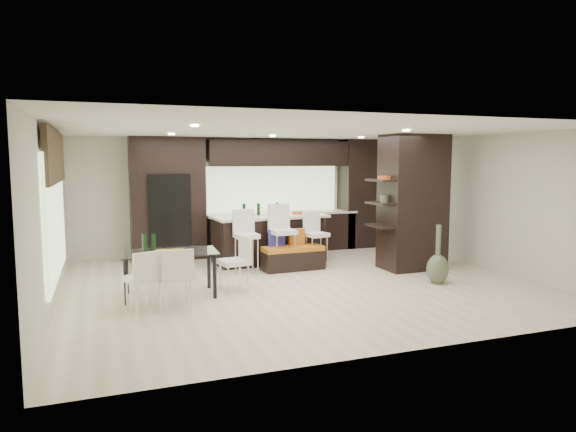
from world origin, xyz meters
name	(u,v)px	position (x,y,z in m)	size (l,w,h in m)	color
ground	(299,283)	(0.00, 0.00, 0.00)	(8.00, 8.00, 0.00)	beige
back_wall	(247,195)	(0.00, 3.50, 1.35)	(8.00, 0.02, 2.70)	beige
left_wall	(51,217)	(-4.00, 0.00, 1.35)	(0.02, 7.00, 2.70)	beige
right_wall	(483,202)	(4.00, 0.00, 1.35)	(0.02, 7.00, 2.70)	beige
ceiling	(300,131)	(0.00, 0.00, 2.70)	(8.00, 7.00, 0.02)	white
window_left	(55,215)	(-3.96, 0.20, 1.35)	(0.04, 3.20, 1.90)	#B2D199
window_back	(271,187)	(0.60, 3.46, 1.55)	(3.40, 0.04, 1.20)	#B2D199
stone_accent	(54,156)	(-3.93, 0.20, 2.25)	(0.08, 3.00, 0.80)	brown
ceiling_spots	(295,133)	(0.00, 0.25, 2.68)	(4.00, 3.00, 0.02)	white
back_cabinetry	(271,196)	(0.50, 3.17, 1.35)	(6.80, 0.68, 2.70)	black
refrigerator	(168,217)	(-1.90, 3.12, 0.95)	(0.90, 0.68, 1.90)	black
partition_column	(413,202)	(2.60, 0.40, 1.35)	(1.20, 0.80, 2.70)	black
kitchen_island	(270,238)	(0.10, 2.05, 0.51)	(2.44, 1.05, 1.02)	black
stool_left	(247,247)	(-0.64, 1.20, 0.50)	(0.44, 0.44, 1.00)	white
stool_mid	(283,244)	(0.10, 1.19, 0.53)	(0.47, 0.47, 1.06)	white
stool_right	(317,245)	(0.85, 1.22, 0.46)	(0.41, 0.41, 0.92)	white
bench	(293,258)	(0.29, 1.10, 0.24)	(1.24, 0.48, 0.48)	black
floor_vase	(438,254)	(2.30, -0.87, 0.53)	(0.39, 0.39, 1.06)	#4A573F
dining_table	(170,274)	(-2.29, -0.09, 0.36)	(1.51, 0.85, 0.73)	white
chair_near	(176,280)	(-2.29, -0.83, 0.42)	(0.46, 0.46, 0.85)	white
chair_far	(143,283)	(-2.76, -0.82, 0.42)	(0.45, 0.45, 0.84)	white
chair_end	(234,266)	(-1.22, -0.09, 0.42)	(0.46, 0.46, 0.85)	white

